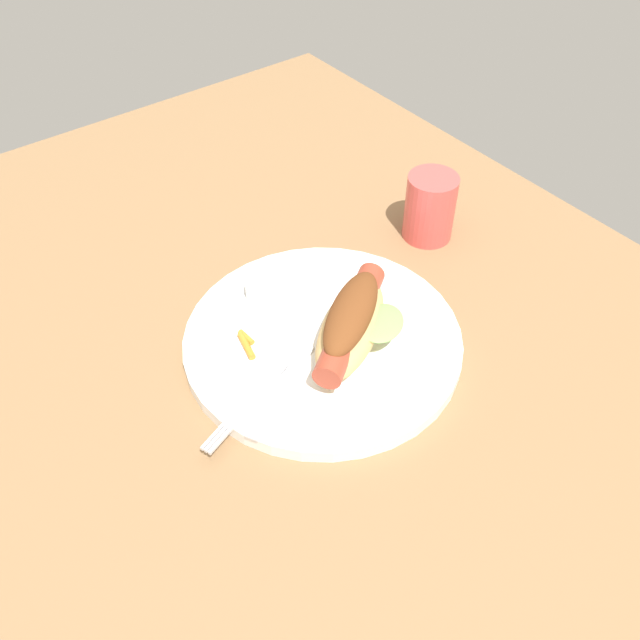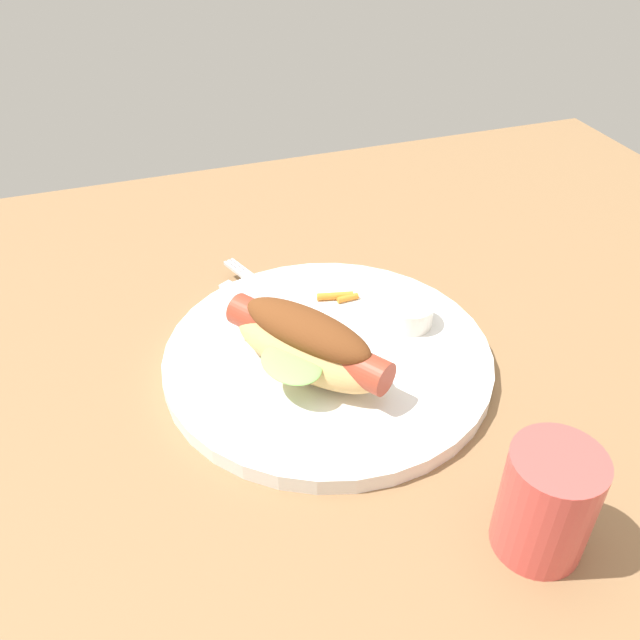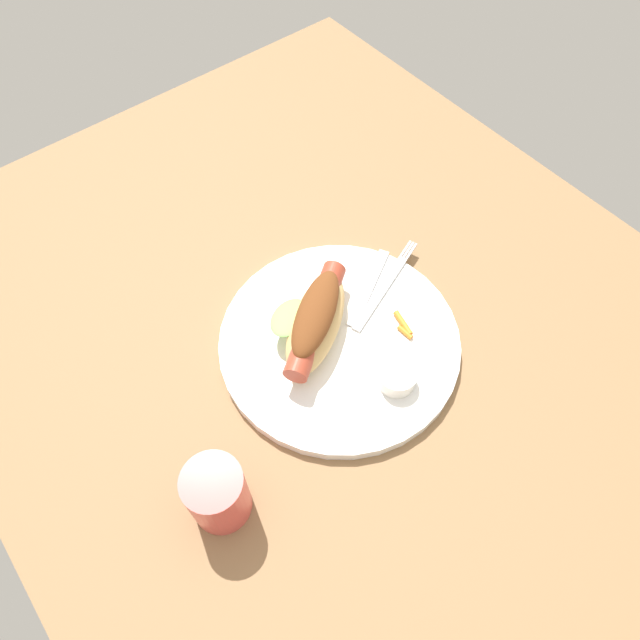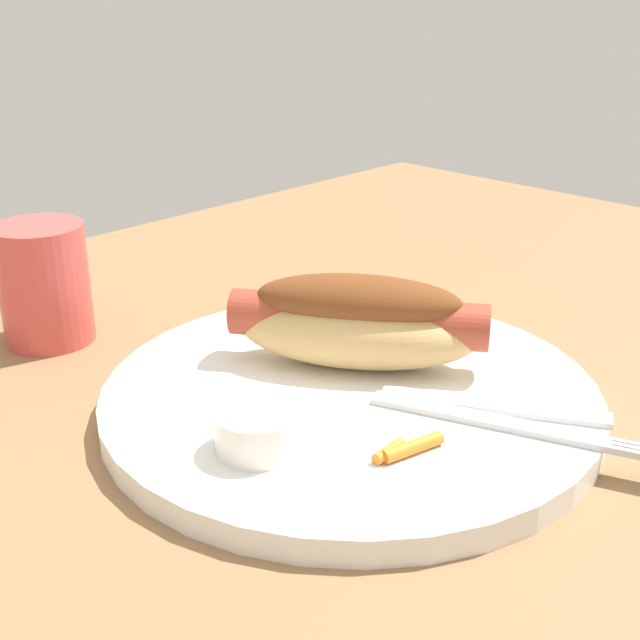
% 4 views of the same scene
% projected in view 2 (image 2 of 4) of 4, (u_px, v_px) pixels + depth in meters
% --- Properties ---
extents(ground_plane, '(1.20, 0.90, 0.02)m').
position_uv_depth(ground_plane, '(335.00, 359.00, 0.65)').
color(ground_plane, olive).
extents(plate, '(0.31, 0.31, 0.02)m').
position_uv_depth(plate, '(328.00, 358.00, 0.63)').
color(plate, white).
rests_on(plate, ground_plane).
extents(hot_dog, '(0.14, 0.16, 0.06)m').
position_uv_depth(hot_dog, '(307.00, 343.00, 0.58)').
color(hot_dog, tan).
rests_on(hot_dog, plate).
extents(sauce_ramekin, '(0.05, 0.05, 0.02)m').
position_uv_depth(sauce_ramekin, '(410.00, 315.00, 0.65)').
color(sauce_ramekin, white).
rests_on(sauce_ramekin, plate).
extents(fork, '(0.07, 0.16, 0.00)m').
position_uv_depth(fork, '(274.00, 296.00, 0.69)').
color(fork, silver).
rests_on(fork, plate).
extents(knife, '(0.08, 0.12, 0.00)m').
position_uv_depth(knife, '(267.00, 309.00, 0.67)').
color(knife, silver).
rests_on(knife, plate).
extents(carrot_garnish, '(0.04, 0.02, 0.01)m').
position_uv_depth(carrot_garnish, '(339.00, 297.00, 0.69)').
color(carrot_garnish, orange).
rests_on(carrot_garnish, plate).
extents(drinking_cup, '(0.06, 0.06, 0.09)m').
position_uv_depth(drinking_cup, '(547.00, 502.00, 0.45)').
color(drinking_cup, '#D84C47').
rests_on(drinking_cup, ground_plane).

